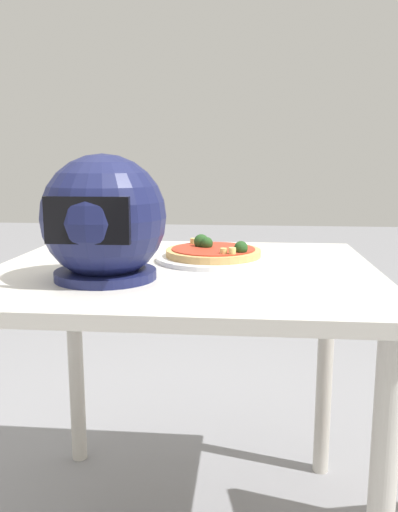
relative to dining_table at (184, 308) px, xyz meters
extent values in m
cube|color=beige|center=(0.00, 0.00, 0.09)|extent=(0.93, 0.82, 0.03)
cylinder|color=beige|center=(-0.41, -0.35, -0.29)|extent=(0.05, 0.05, 0.72)
cylinder|color=beige|center=(0.41, -0.35, -0.29)|extent=(0.05, 0.05, 0.72)
cylinder|color=white|center=(-0.07, -0.09, 0.11)|extent=(0.30, 0.30, 0.01)
cylinder|color=tan|center=(-0.07, -0.09, 0.12)|extent=(0.25, 0.25, 0.02)
cylinder|color=red|center=(-0.07, -0.09, 0.14)|extent=(0.22, 0.22, 0.00)
sphere|color=#234C1E|center=(-0.14, -0.04, 0.15)|extent=(0.03, 0.03, 0.03)
sphere|color=#234C1E|center=(-0.03, -0.12, 0.15)|extent=(0.04, 0.04, 0.04)
sphere|color=#234C1E|center=(-0.05, -0.11, 0.15)|extent=(0.03, 0.03, 0.03)
cylinder|color=#E0D172|center=(-0.12, -0.01, 0.14)|extent=(0.02, 0.02, 0.02)
cylinder|color=#E0D172|center=(-0.01, -0.16, 0.14)|extent=(0.02, 0.02, 0.02)
cylinder|color=#E0D172|center=(-0.10, -0.02, 0.14)|extent=(0.02, 0.02, 0.01)
sphere|color=#191E4C|center=(0.16, 0.14, 0.24)|extent=(0.27, 0.27, 0.27)
cylinder|color=#191E4C|center=(0.16, 0.14, 0.11)|extent=(0.22, 0.22, 0.02)
cube|color=black|center=(0.16, 0.26, 0.25)|extent=(0.17, 0.02, 0.09)
camera|label=1|loc=(-0.15, 1.24, 0.36)|focal=36.47mm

